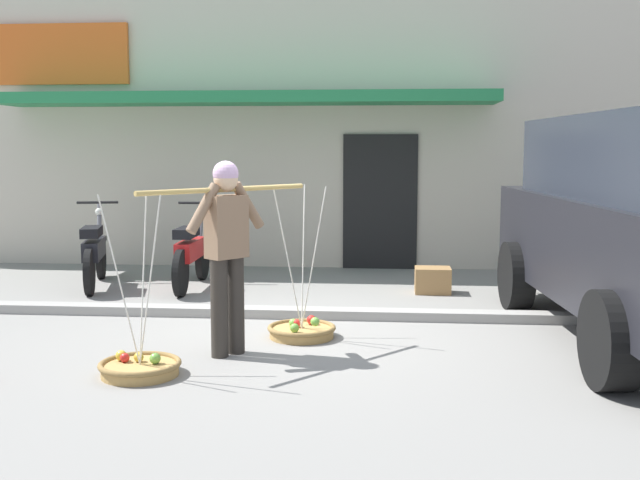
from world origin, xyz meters
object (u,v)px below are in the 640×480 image
object	(u,v)px
fruit_vendor	(227,244)
wooden_crate	(433,280)
motorcycle_second_in_row	(191,253)
fruit_basket_left_side	(140,366)
motorcycle_nearest_shop	(95,253)
fruit_basket_right_side	(302,330)

from	to	relation	value
fruit_vendor	wooden_crate	distance (m)	3.73
motorcycle_second_in_row	wooden_crate	size ratio (longest dim) A/B	4.14
fruit_basket_left_side	motorcycle_nearest_shop	world-z (taller)	fruit_basket_left_side
motorcycle_nearest_shop	motorcycle_second_in_row	distance (m)	1.27
wooden_crate	motorcycle_nearest_shop	bearing A→B (deg)	179.74
fruit_vendor	fruit_basket_left_side	size ratio (longest dim) A/B	1.17
fruit_basket_right_side	motorcycle_second_in_row	xyz separation A→B (m)	(-1.71, 2.46, 0.38)
motorcycle_nearest_shop	wooden_crate	distance (m)	4.36
fruit_vendor	fruit_basket_left_side	distance (m)	1.26
fruit_vendor	fruit_basket_left_side	bearing A→B (deg)	-130.76
fruit_basket_left_side	motorcycle_nearest_shop	size ratio (longest dim) A/B	0.81
fruit_basket_right_side	wooden_crate	world-z (taller)	fruit_basket_right_side
fruit_basket_right_side	motorcycle_nearest_shop	xyz separation A→B (m)	(-2.97, 2.42, 0.38)
motorcycle_second_in_row	wooden_crate	bearing A→B (deg)	-1.13
fruit_vendor	motorcycle_second_in_row	world-z (taller)	fruit_vendor
fruit_vendor	fruit_basket_left_side	world-z (taller)	fruit_vendor
fruit_vendor	motorcycle_second_in_row	distance (m)	3.37
fruit_basket_right_side	wooden_crate	xyz separation A→B (m)	(1.37, 2.40, 0.08)
fruit_basket_left_side	wooden_crate	world-z (taller)	fruit_basket_left_side
motorcycle_nearest_shop	fruit_basket_right_side	bearing A→B (deg)	-39.13
fruit_vendor	fruit_basket_right_side	bearing A→B (deg)	49.38
fruit_basket_right_side	motorcycle_second_in_row	distance (m)	3.02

